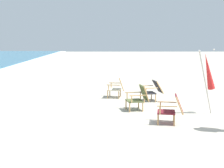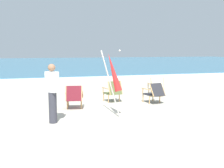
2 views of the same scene
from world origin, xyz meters
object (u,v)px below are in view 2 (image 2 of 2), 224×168
object	(u,v)px
umbrella_furled_red	(113,73)
beach_chair_front_right	(113,91)
beach_chair_front_left	(154,92)
beach_chair_back_right	(74,96)
beach_chair_far_center	(156,87)
person_near_chairs	(52,93)

from	to	relation	value
umbrella_furled_red	beach_chair_front_right	bearing A→B (deg)	74.49
beach_chair_front_left	umbrella_furled_red	world-z (taller)	umbrella_furled_red
beach_chair_back_right	beach_chair_front_left	bearing A→B (deg)	2.57
beach_chair_far_center	person_near_chairs	size ratio (longest dim) A/B	0.50
beach_chair_back_right	person_near_chairs	xyz separation A→B (m)	(-0.78, -1.55, 0.41)
beach_chair_back_right	beach_chair_front_left	distance (m)	3.01
umbrella_furled_red	person_near_chairs	world-z (taller)	umbrella_furled_red
beach_chair_front_left	beach_chair_front_right	distance (m)	1.55
person_near_chairs	beach_chair_far_center	bearing A→B (deg)	33.48
beach_chair_front_left	umbrella_furled_red	bearing A→B (deg)	-144.73
beach_chair_back_right	umbrella_furled_red	size ratio (longest dim) A/B	0.40
beach_chair_front_left	umbrella_furled_red	xyz separation A→B (m)	(-1.98, -1.40, 0.89)
beach_chair_far_center	umbrella_furled_red	world-z (taller)	umbrella_furled_red
beach_chair_back_right	umbrella_furled_red	world-z (taller)	umbrella_furled_red
beach_chair_far_center	beach_chair_front_right	world-z (taller)	same
beach_chair_front_right	person_near_chairs	distance (m)	3.35
beach_chair_far_center	beach_chair_front_left	xyz separation A→B (m)	(-0.67, -1.26, -0.01)
beach_chair_back_right	umbrella_furled_red	distance (m)	1.85
beach_chair_far_center	person_near_chairs	xyz separation A→B (m)	(-4.46, -2.95, 0.41)
beach_chair_front_right	umbrella_furled_red	size ratio (longest dim) A/B	0.41
beach_chair_front_right	umbrella_furled_red	distance (m)	2.29
beach_chair_far_center	umbrella_furled_red	xyz separation A→B (m)	(-2.65, -2.66, 0.88)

